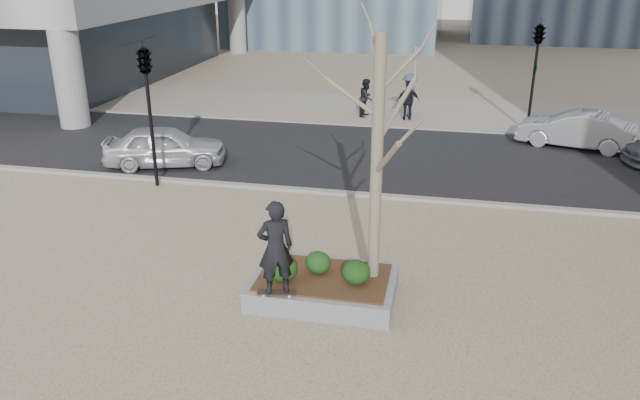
% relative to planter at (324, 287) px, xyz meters
% --- Properties ---
extents(ground, '(120.00, 120.00, 0.00)m').
position_rel_planter_xyz_m(ground, '(-1.00, 0.00, -0.23)').
color(ground, tan).
rests_on(ground, ground).
extents(street, '(60.00, 8.00, 0.02)m').
position_rel_planter_xyz_m(street, '(-1.00, 10.00, -0.21)').
color(street, black).
rests_on(street, ground).
extents(far_sidewalk, '(60.00, 6.00, 0.02)m').
position_rel_planter_xyz_m(far_sidewalk, '(-1.00, 17.00, -0.21)').
color(far_sidewalk, gray).
rests_on(far_sidewalk, ground).
extents(planter, '(3.00, 2.00, 0.45)m').
position_rel_planter_xyz_m(planter, '(0.00, 0.00, 0.00)').
color(planter, gray).
rests_on(planter, ground).
extents(planter_mulch, '(2.70, 1.70, 0.04)m').
position_rel_planter_xyz_m(planter_mulch, '(0.00, 0.00, 0.25)').
color(planter_mulch, '#382314').
rests_on(planter_mulch, planter).
extents(sycamore_tree, '(2.80, 2.80, 6.60)m').
position_rel_planter_xyz_m(sycamore_tree, '(1.00, 0.30, 3.56)').
color(sycamore_tree, gray).
rests_on(sycamore_tree, planter_mulch).
extents(shrub_left, '(0.64, 0.64, 0.54)m').
position_rel_planter_xyz_m(shrub_left, '(-0.80, -0.32, 0.54)').
color(shrub_left, '#143511').
rests_on(shrub_left, planter_mulch).
extents(shrub_middle, '(0.54, 0.54, 0.46)m').
position_rel_planter_xyz_m(shrub_middle, '(-0.15, 0.16, 0.50)').
color(shrub_middle, '#144018').
rests_on(shrub_middle, planter_mulch).
extents(shrub_right, '(0.59, 0.59, 0.50)m').
position_rel_planter_xyz_m(shrub_right, '(0.71, -0.13, 0.51)').
color(shrub_right, '#143310').
rests_on(shrub_right, planter_mulch).
extents(skateboard, '(0.80, 0.32, 0.08)m').
position_rel_planter_xyz_m(skateboard, '(-0.78, -0.88, 0.26)').
color(skateboard, black).
rests_on(skateboard, planter).
extents(skateboarder, '(0.85, 0.75, 1.96)m').
position_rel_planter_xyz_m(skateboarder, '(-0.78, -0.88, 1.28)').
color(skateboarder, black).
rests_on(skateboarder, skateboard).
extents(police_car, '(4.34, 2.78, 1.38)m').
position_rel_planter_xyz_m(police_car, '(-7.03, 7.44, 0.48)').
color(police_car, silver).
rests_on(police_car, street).
extents(car_silver, '(4.37, 2.52, 1.36)m').
position_rel_planter_xyz_m(car_silver, '(6.98, 12.62, 0.48)').
color(car_silver, '#ACAFB5').
rests_on(car_silver, street).
extents(pedestrian_a, '(0.79, 0.92, 1.66)m').
position_rel_planter_xyz_m(pedestrian_a, '(-1.30, 15.69, 0.63)').
color(pedestrian_a, black).
rests_on(pedestrian_a, far_sidewalk).
extents(pedestrian_b, '(0.92, 1.32, 1.87)m').
position_rel_planter_xyz_m(pedestrian_b, '(0.54, 16.14, 0.74)').
color(pedestrian_b, '#384265').
rests_on(pedestrian_b, far_sidewalk).
extents(pedestrian_c, '(1.02, 0.55, 1.66)m').
position_rel_planter_xyz_m(pedestrian_c, '(0.56, 15.41, 0.63)').
color(pedestrian_c, black).
rests_on(pedestrian_c, far_sidewalk).
extents(traffic_light_near, '(0.60, 2.48, 4.50)m').
position_rel_planter_xyz_m(traffic_light_near, '(-6.50, 5.60, 2.02)').
color(traffic_light_near, black).
rests_on(traffic_light_near, ground).
extents(traffic_light_far, '(0.60, 2.48, 4.50)m').
position_rel_planter_xyz_m(traffic_light_far, '(5.50, 14.60, 2.02)').
color(traffic_light_far, black).
rests_on(traffic_light_far, ground).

